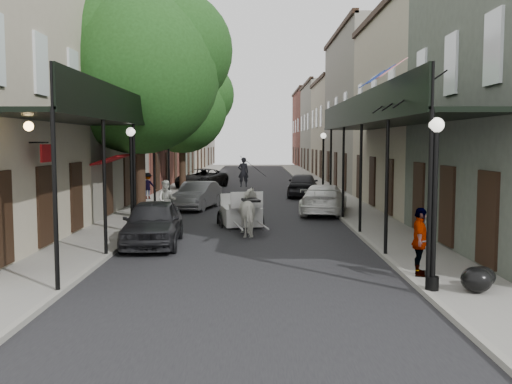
{
  "coord_description": "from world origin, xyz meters",
  "views": [
    {
      "loc": [
        0.27,
        -14.08,
        3.31
      ],
      "look_at": [
        0.3,
        5.43,
        1.6
      ],
      "focal_mm": 40.0,
      "sensor_mm": 36.0,
      "label": 1
    }
  ],
  "objects_px": {
    "pedestrian_walking": "(167,200)",
    "tree_far": "(187,104)",
    "horse": "(251,212)",
    "car_right_near": "(324,199)",
    "pedestrian_sidewalk_right": "(420,242)",
    "tree_near": "(149,66)",
    "car_left_far": "(202,178)",
    "car_left_mid": "(197,195)",
    "pedestrian_sidewalk_left": "(148,186)",
    "carriage": "(239,198)",
    "car_left_near": "(153,223)",
    "lamppost_right_far": "(323,165)",
    "lamppost_left": "(132,178)",
    "car_right_far": "(303,185)",
    "lamppost_right_near": "(434,201)"
  },
  "relations": [
    {
      "from": "pedestrian_walking",
      "to": "tree_far",
      "type": "bearing_deg",
      "value": 97.06
    },
    {
      "from": "horse",
      "to": "car_right_near",
      "type": "relative_size",
      "value": 0.41
    },
    {
      "from": "pedestrian_sidewalk_right",
      "to": "car_right_near",
      "type": "bearing_deg",
      "value": 18.88
    },
    {
      "from": "tree_near",
      "to": "car_left_far",
      "type": "bearing_deg",
      "value": 87.95
    },
    {
      "from": "pedestrian_walking",
      "to": "car_left_mid",
      "type": "xyz_separation_m",
      "value": [
        0.9,
        3.97,
        -0.17
      ]
    },
    {
      "from": "car_left_mid",
      "to": "pedestrian_sidewalk_left",
      "type": "bearing_deg",
      "value": 141.31
    },
    {
      "from": "car_left_mid",
      "to": "pedestrian_sidewalk_right",
      "type": "bearing_deg",
      "value": -52.89
    },
    {
      "from": "tree_far",
      "to": "pedestrian_sidewalk_left",
      "type": "relative_size",
      "value": 5.81
    },
    {
      "from": "carriage",
      "to": "tree_near",
      "type": "bearing_deg",
      "value": 145.66
    },
    {
      "from": "car_left_near",
      "to": "pedestrian_sidewalk_left",
      "type": "bearing_deg",
      "value": 98.06
    },
    {
      "from": "car_left_mid",
      "to": "lamppost_right_far",
      "type": "bearing_deg",
      "value": 43.08
    },
    {
      "from": "tree_far",
      "to": "lamppost_right_far",
      "type": "relative_size",
      "value": 2.32
    },
    {
      "from": "horse",
      "to": "lamppost_left",
      "type": "bearing_deg",
      "value": -11.02
    },
    {
      "from": "car_left_mid",
      "to": "tree_near",
      "type": "bearing_deg",
      "value": -100.44
    },
    {
      "from": "pedestrian_walking",
      "to": "car_right_near",
      "type": "xyz_separation_m",
      "value": [
        6.94,
        1.98,
        -0.16
      ]
    },
    {
      "from": "car_right_far",
      "to": "pedestrian_sidewalk_left",
      "type": "bearing_deg",
      "value": 21.64
    },
    {
      "from": "tree_near",
      "to": "horse",
      "type": "xyz_separation_m",
      "value": [
        4.33,
        -4.18,
        -5.66
      ]
    },
    {
      "from": "tree_far",
      "to": "pedestrian_sidewalk_right",
      "type": "xyz_separation_m",
      "value": [
        8.45,
        -24.85,
        -4.9
      ]
    },
    {
      "from": "horse",
      "to": "pedestrian_sidewalk_right",
      "type": "distance_m",
      "value": 7.82
    },
    {
      "from": "tree_far",
      "to": "pedestrian_sidewalk_left",
      "type": "xyz_separation_m",
      "value": [
        -1.55,
        -6.24,
        -4.98
      ]
    },
    {
      "from": "lamppost_right_far",
      "to": "pedestrian_sidewalk_left",
      "type": "distance_m",
      "value": 9.97
    },
    {
      "from": "pedestrian_sidewalk_left",
      "to": "lamppost_left",
      "type": "bearing_deg",
      "value": 99.31
    },
    {
      "from": "lamppost_left",
      "to": "car_left_far",
      "type": "distance_m",
      "value": 20.94
    },
    {
      "from": "carriage",
      "to": "car_right_far",
      "type": "xyz_separation_m",
      "value": [
        3.52,
        11.76,
        -0.33
      ]
    },
    {
      "from": "pedestrian_walking",
      "to": "pedestrian_sidewalk_right",
      "type": "distance_m",
      "value": 13.18
    },
    {
      "from": "pedestrian_walking",
      "to": "car_right_far",
      "type": "relative_size",
      "value": 0.39
    },
    {
      "from": "lamppost_left",
      "to": "pedestrian_sidewalk_right",
      "type": "bearing_deg",
      "value": -38.8
    },
    {
      "from": "tree_near",
      "to": "lamppost_right_far",
      "type": "distance_m",
      "value": 12.24
    },
    {
      "from": "horse",
      "to": "car_right_near",
      "type": "xyz_separation_m",
      "value": [
        3.31,
        6.0,
        -0.13
      ]
    },
    {
      "from": "tree_near",
      "to": "pedestrian_sidewalk_right",
      "type": "bearing_deg",
      "value": -52.26
    },
    {
      "from": "carriage",
      "to": "car_left_far",
      "type": "xyz_separation_m",
      "value": [
        -3.24,
        18.37,
        -0.37
      ]
    },
    {
      "from": "car_left_far",
      "to": "car_right_far",
      "type": "bearing_deg",
      "value": -23.57
    },
    {
      "from": "lamppost_right_near",
      "to": "car_left_far",
      "type": "bearing_deg",
      "value": 104.92
    },
    {
      "from": "car_left_mid",
      "to": "lamppost_right_near",
      "type": "bearing_deg",
      "value": -55.03
    },
    {
      "from": "lamppost_left",
      "to": "horse",
      "type": "xyz_separation_m",
      "value": [
        4.23,
        0.0,
        -1.22
      ]
    },
    {
      "from": "tree_near",
      "to": "pedestrian_walking",
      "type": "xyz_separation_m",
      "value": [
        0.7,
        -0.15,
        -5.64
      ]
    },
    {
      "from": "tree_near",
      "to": "car_left_mid",
      "type": "bearing_deg",
      "value": 67.32
    },
    {
      "from": "carriage",
      "to": "pedestrian_walking",
      "type": "distance_m",
      "value": 3.49
    },
    {
      "from": "car_left_far",
      "to": "lamppost_right_near",
      "type": "bearing_deg",
      "value": -54.31
    },
    {
      "from": "horse",
      "to": "tree_far",
      "type": "bearing_deg",
      "value": -87.49
    },
    {
      "from": "lamppost_right_near",
      "to": "horse",
      "type": "bearing_deg",
      "value": 116.38
    },
    {
      "from": "car_left_mid",
      "to": "lamppost_left",
      "type": "bearing_deg",
      "value": -88.37
    },
    {
      "from": "tree_near",
      "to": "car_right_far",
      "type": "bearing_deg",
      "value": 53.93
    },
    {
      "from": "tree_far",
      "to": "carriage",
      "type": "bearing_deg",
      "value": -76.06
    },
    {
      "from": "tree_far",
      "to": "pedestrian_sidewalk_right",
      "type": "distance_m",
      "value": 26.7
    },
    {
      "from": "lamppost_left",
      "to": "car_left_mid",
      "type": "relative_size",
      "value": 0.9
    },
    {
      "from": "tree_near",
      "to": "car_right_near",
      "type": "distance_m",
      "value": 9.76
    },
    {
      "from": "car_left_near",
      "to": "car_left_mid",
      "type": "xyz_separation_m",
      "value": [
        0.41,
        10.0,
        -0.06
      ]
    },
    {
      "from": "lamppost_right_near",
      "to": "carriage",
      "type": "xyz_separation_m",
      "value": [
        -4.46,
        10.52,
        -0.98
      ]
    },
    {
      "from": "carriage",
      "to": "car_right_far",
      "type": "bearing_deg",
      "value": 62.3
    }
  ]
}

